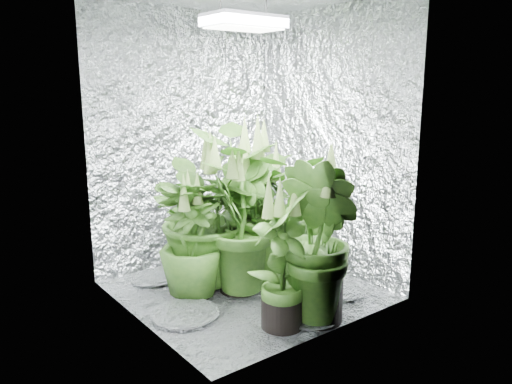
{
  "coord_description": "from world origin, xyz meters",
  "views": [
    {
      "loc": [
        -1.98,
        -2.68,
        1.44
      ],
      "look_at": [
        0.1,
        0.0,
        0.7
      ],
      "focal_mm": 35.0,
      "sensor_mm": 36.0,
      "label": 1
    }
  ],
  "objects": [
    {
      "name": "ground",
      "position": [
        0.0,
        0.0,
        0.0
      ],
      "size": [
        1.6,
        1.6,
        0.0
      ],
      "primitive_type": "plane",
      "color": "silver",
      "rests_on": "ground"
    },
    {
      "name": "walls",
      "position": [
        0.0,
        0.0,
        1.0
      ],
      "size": [
        1.62,
        1.62,
        2.0
      ],
      "color": "silver",
      "rests_on": "ground"
    },
    {
      "name": "grow_lamp",
      "position": [
        0.0,
        0.0,
        1.83
      ],
      "size": [
        0.5,
        0.3,
        0.22
      ],
      "color": "gray",
      "rests_on": "ceiling"
    },
    {
      "name": "plant_a",
      "position": [
        -0.13,
        0.27,
        0.53
      ],
      "size": [
        0.92,
        0.92,
        1.13
      ],
      "rotation": [
        0.0,
        0.0,
        0.01
      ],
      "color": "black",
      "rests_on": "ground"
    },
    {
      "name": "plant_b",
      "position": [
        0.36,
        0.26,
        0.45
      ],
      "size": [
        0.64,
        0.64,
        1.01
      ],
      "rotation": [
        0.0,
        0.0,
        1.11
      ],
      "color": "black",
      "rests_on": "ground"
    },
    {
      "name": "plant_c",
      "position": [
        -0.04,
        0.02,
        0.49
      ],
      "size": [
        0.65,
        0.65,
        1.06
      ],
      "rotation": [
        0.0,
        0.0,
        1.3
      ],
      "color": "black",
      "rests_on": "ground"
    },
    {
      "name": "plant_d",
      "position": [
        -0.35,
        0.14,
        0.4
      ],
      "size": [
        0.55,
        0.55,
        0.88
      ],
      "rotation": [
        0.0,
        0.0,
        2.88
      ],
      "color": "black",
      "rests_on": "ground"
    },
    {
      "name": "plant_e",
      "position": [
        0.22,
        0.03,
        0.58
      ],
      "size": [
        1.17,
        1.17,
        1.22
      ],
      "rotation": [
        0.0,
        0.0,
        3.32
      ],
      "color": "black",
      "rests_on": "ground"
    },
    {
      "name": "plant_f",
      "position": [
        -0.15,
        -0.58,
        0.42
      ],
      "size": [
        0.61,
        0.61,
        0.91
      ],
      "rotation": [
        0.0,
        0.0,
        3.81
      ],
      "color": "black",
      "rests_on": "ground"
    },
    {
      "name": "plant_g",
      "position": [
        0.08,
        -0.64,
        0.51
      ],
      "size": [
        0.63,
        0.63,
        1.11
      ],
      "rotation": [
        0.0,
        0.0,
        4.56
      ],
      "color": "black",
      "rests_on": "ground"
    },
    {
      "name": "circulation_fan",
      "position": [
        0.61,
        0.24,
        0.15
      ],
      "size": [
        0.19,
        0.29,
        0.35
      ],
      "rotation": [
        0.0,
        0.0,
        -0.39
      ],
      "color": "black",
      "rests_on": "ground"
    },
    {
      "name": "plant_label",
      "position": [
        0.15,
        -0.67,
        0.3
      ],
      "size": [
        0.06,
        0.05,
        0.09
      ],
      "primitive_type": "cube",
      "rotation": [
        -0.21,
        0.0,
        0.58
      ],
      "color": "white",
      "rests_on": "plant_g"
    }
  ]
}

